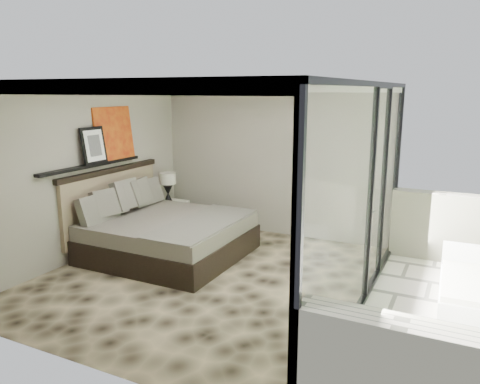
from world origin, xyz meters
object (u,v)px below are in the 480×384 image
at_px(bed, 163,232).
at_px(lounger, 470,289).
at_px(table_lamp, 168,183).
at_px(nightstand, 171,213).

height_order(bed, lounger, bed).
height_order(bed, table_lamp, bed).
bearing_deg(bed, table_lamp, 121.76).
relative_size(bed, lounger, 1.57).
relative_size(table_lamp, lounger, 0.39).
xyz_separation_m(nightstand, table_lamp, (-0.02, -0.04, 0.62)).
distance_m(bed, table_lamp, 1.68).
bearing_deg(table_lamp, nightstand, 69.26).
height_order(bed, nightstand, bed).
bearing_deg(lounger, bed, -178.82).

